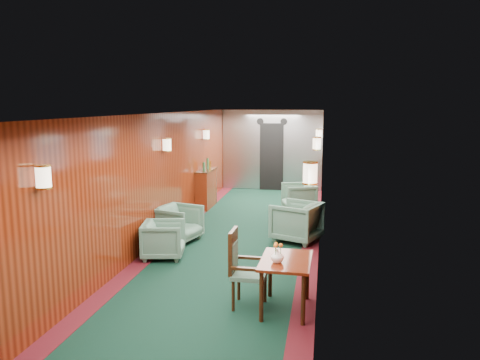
{
  "coord_description": "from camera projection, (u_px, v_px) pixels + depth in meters",
  "views": [
    {
      "loc": [
        1.55,
        -7.98,
        2.57
      ],
      "look_at": [
        0.0,
        0.57,
        1.15
      ],
      "focal_mm": 35.0,
      "sensor_mm": 36.0,
      "label": 1
    }
  ],
  "objects": [
    {
      "name": "room",
      "position": [
        234.0,
        158.0,
        8.17
      ],
      "size": [
        12.0,
        12.1,
        2.4
      ],
      "color": "black",
      "rests_on": "ground"
    },
    {
      "name": "bulkhead",
      "position": [
        272.0,
        150.0,
        13.98
      ],
      "size": [
        2.98,
        0.17,
        2.39
      ],
      "color": "#AFB1B6",
      "rests_on": "ground"
    },
    {
      "name": "windows_right",
      "position": [
        320.0,
        168.0,
        8.18
      ],
      "size": [
        0.02,
        8.6,
        0.8
      ],
      "color": "silver",
      "rests_on": "ground"
    },
    {
      "name": "wall_sconces",
      "position": [
        240.0,
        146.0,
        8.7
      ],
      "size": [
        2.97,
        7.97,
        0.25
      ],
      "color": "#F9E6C2",
      "rests_on": "ground"
    },
    {
      "name": "dining_table",
      "position": [
        286.0,
        268.0,
        5.82
      ],
      "size": [
        0.64,
        0.9,
        0.66
      ],
      "rotation": [
        0.0,
        0.0,
        -0.02
      ],
      "color": "#65210D",
      "rests_on": "ground"
    },
    {
      "name": "side_chair",
      "position": [
        242.0,
        265.0,
        5.94
      ],
      "size": [
        0.46,
        0.48,
        1.0
      ],
      "rotation": [
        0.0,
        0.0,
        -0.02
      ],
      "color": "#1E4739",
      "rests_on": "ground"
    },
    {
      "name": "credenza",
      "position": [
        206.0,
        188.0,
        11.69
      ],
      "size": [
        0.33,
        1.06,
        1.23
      ],
      "color": "#65210D",
      "rests_on": "ground"
    },
    {
      "name": "flower_vase",
      "position": [
        277.0,
        256.0,
        5.67
      ],
      "size": [
        0.2,
        0.2,
        0.17
      ],
      "primitive_type": "imported",
      "rotation": [
        0.0,
        0.0,
        0.35
      ],
      "color": "white",
      "rests_on": "dining_table"
    },
    {
      "name": "armchair_left_near",
      "position": [
        164.0,
        240.0,
        7.86
      ],
      "size": [
        0.8,
        0.78,
        0.62
      ],
      "primitive_type": "imported",
      "rotation": [
        0.0,
        0.0,
        1.76
      ],
      "color": "#1E4739",
      "rests_on": "ground"
    },
    {
      "name": "armchair_left_far",
      "position": [
        179.0,
        223.0,
        8.83
      ],
      "size": [
        0.91,
        0.9,
        0.67
      ],
      "primitive_type": "imported",
      "rotation": [
        0.0,
        0.0,
        1.29
      ],
      "color": "#1E4739",
      "rests_on": "ground"
    },
    {
      "name": "armchair_right_near",
      "position": [
        296.0,
        222.0,
        8.81
      ],
      "size": [
        1.06,
        1.05,
        0.75
      ],
      "primitive_type": "imported",
      "rotation": [
        0.0,
        0.0,
        -1.95
      ],
      "color": "#1E4739",
      "rests_on": "ground"
    },
    {
      "name": "armchair_right_far",
      "position": [
        299.0,
        197.0,
        11.27
      ],
      "size": [
        0.93,
        0.91,
        0.68
      ],
      "primitive_type": "imported",
      "rotation": [
        0.0,
        0.0,
        -1.26
      ],
      "color": "#1E4739",
      "rests_on": "ground"
    }
  ]
}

